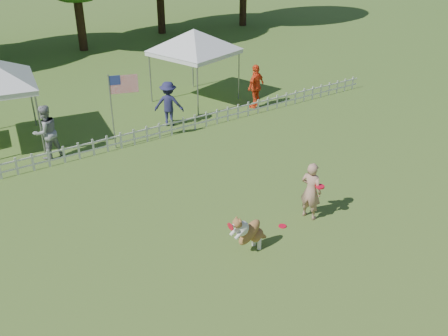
# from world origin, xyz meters

# --- Properties ---
(ground) EXTENTS (120.00, 120.00, 0.00)m
(ground) POSITION_xyz_m (0.00, 0.00, 0.00)
(ground) COLOR #3A6B22
(ground) RESTS_ON ground
(picket_fence) EXTENTS (22.00, 0.08, 0.60)m
(picket_fence) POSITION_xyz_m (0.00, 7.00, 0.30)
(picket_fence) COLOR silver
(picket_fence) RESTS_ON ground
(handler) EXTENTS (0.55, 0.68, 1.63)m
(handler) POSITION_xyz_m (1.67, 0.08, 0.82)
(handler) COLOR tan
(handler) RESTS_ON ground
(dog) EXTENTS (1.09, 0.44, 1.10)m
(dog) POSITION_xyz_m (-0.57, -0.23, 0.55)
(dog) COLOR brown
(dog) RESTS_ON ground
(frisbee_on_turf) EXTENTS (0.24, 0.24, 0.02)m
(frisbee_on_turf) POSITION_xyz_m (0.78, 0.12, 0.01)
(frisbee_on_turf) COLOR red
(frisbee_on_turf) RESTS_ON ground
(canopy_tent_right) EXTENTS (3.64, 3.64, 3.01)m
(canopy_tent_right) POSITION_xyz_m (3.97, 9.80, 1.50)
(canopy_tent_right) COLOR silver
(canopy_tent_right) RESTS_ON ground
(flag_pole) EXTENTS (1.00, 0.41, 2.64)m
(flag_pole) POSITION_xyz_m (-0.91, 7.14, 1.32)
(flag_pole) COLOR gray
(flag_pole) RESTS_ON ground
(spectator_a) EXTENTS (1.04, 0.90, 1.84)m
(spectator_a) POSITION_xyz_m (-3.03, 7.70, 0.92)
(spectator_a) COLOR gray
(spectator_a) RESTS_ON ground
(spectator_b) EXTENTS (1.28, 1.18, 1.73)m
(spectator_b) POSITION_xyz_m (1.66, 7.93, 0.87)
(spectator_b) COLOR #22224A
(spectator_b) RESTS_ON ground
(spectator_c) EXTENTS (1.16, 0.78, 1.83)m
(spectator_c) POSITION_xyz_m (5.61, 7.66, 0.91)
(spectator_c) COLOR #EB431B
(spectator_c) RESTS_ON ground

